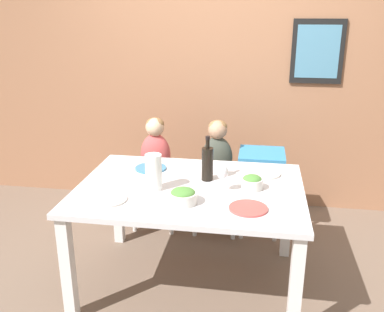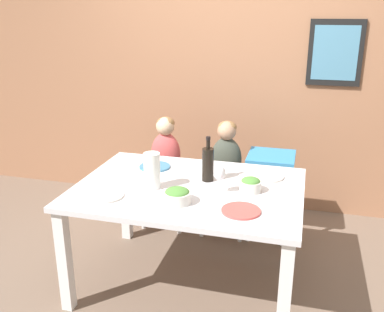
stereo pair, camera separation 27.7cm
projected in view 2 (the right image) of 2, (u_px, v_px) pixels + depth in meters
ground_plane at (189, 281)px, 3.00m from camera, size 14.00×14.00×0.00m
wall_back at (231, 63)px, 3.85m from camera, size 10.00×0.09×2.70m
dining_table at (189, 199)px, 2.79m from camera, size 1.45×1.05×0.72m
chair_far_left at (166, 181)px, 3.71m from camera, size 0.43×0.44×0.47m
chair_far_center at (225, 187)px, 3.58m from camera, size 0.43×0.44×0.47m
chair_right_highchair at (270, 172)px, 3.43m from camera, size 0.37×0.37×0.71m
person_child_left at (166, 146)px, 3.60m from camera, size 0.25×0.16×0.50m
person_child_center at (226, 151)px, 3.47m from camera, size 0.25×0.16×0.50m
wine_bottle at (208, 164)px, 2.81m from camera, size 0.08×0.08×0.30m
paper_towel_roll at (152, 171)px, 2.70m from camera, size 0.10×0.10×0.23m
wine_glass_near at (220, 174)px, 2.62m from camera, size 0.07×0.07×0.18m
salad_bowl_large at (178, 195)px, 2.51m from camera, size 0.17×0.17×0.09m
salad_bowl_small at (251, 184)px, 2.67m from camera, size 0.14×0.14×0.09m
dinner_plate_front_left at (105, 196)px, 2.60m from camera, size 0.22×0.22×0.01m
dinner_plate_back_left at (155, 167)px, 3.09m from camera, size 0.22×0.22×0.01m
dinner_plate_back_right at (267, 176)px, 2.91m from camera, size 0.22×0.22×0.01m
dinner_plate_front_right at (241, 211)px, 2.41m from camera, size 0.22×0.22×0.01m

